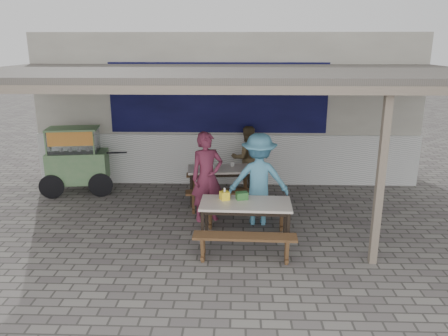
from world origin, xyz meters
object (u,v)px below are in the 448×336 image
Objects in this scene: bench_right_wall at (246,212)px; tissue_box at (225,196)px; condiment_jar at (232,164)px; bench_left_wall at (219,178)px; bench_right_street at (245,242)px; patron_right_table at (259,179)px; vendor_cart at (77,158)px; bench_left_street at (223,196)px; condiment_bowl at (211,167)px; patron_street_side at (207,177)px; patron_wall_side at (247,158)px; donation_box at (242,196)px; table_left at (221,172)px; table_right at (246,207)px.

tissue_box is (-0.37, -0.49, 0.48)m from bench_right_wall.
bench_left_wall is at bearing 124.39° from condiment_jar.
bench_left_wall is 0.94× the size of bench_right_street.
patron_right_table reaches higher than tissue_box.
vendor_cart is at bearing 175.75° from bench_left_wall.
tissue_box is at bearing -92.50° from bench_left_street.
condiment_bowl reaches higher than bench_left_street.
vendor_cart is at bearing 129.48° from patron_street_side.
bench_left_wall is at bearing 94.46° from tissue_box.
bench_right_wall is 1.66m from condiment_jar.
patron_wall_side is 7.80× the size of donation_box.
table_left is 0.97× the size of patron_wall_side.
bench_right_street is at bearing 75.35° from patron_wall_side.
bench_left_street is at bearing -102.82° from condiment_jar.
bench_right_street is 0.95m from tissue_box.
bench_right_street is 1.88m from patron_street_side.
tissue_box is 0.74× the size of donation_box.
patron_right_table reaches higher than condiment_jar.
bench_left_street is 0.70m from patron_street_side.
donation_box is at bearing -83.06° from table_left.
tissue_box is (-0.42, -2.80, 0.08)m from patron_wall_side.
patron_wall_side is 0.86× the size of patron_right_table.
patron_wall_side is (0.62, 0.31, 0.40)m from bench_left_wall.
vendor_cart is 19.74× the size of condiment_jar.
vendor_cart is (-3.70, 3.16, 0.47)m from bench_right_street.
bench_left_street is 0.87× the size of patron_street_side.
table_right is 10.80× the size of tissue_box.
patron_wall_side is 2.84m from tissue_box.
vendor_cart is 3.81m from patron_wall_side.
bench_left_street is at bearing 105.83° from donation_box.
patron_right_table is at bearing -42.09° from bench_left_street.
tissue_box reaches higher than table_left.
patron_street_side is at bearing 54.31° from patron_wall_side.
table_right is 2.21m from condiment_jar.
tissue_box is (0.07, -1.30, 0.48)m from bench_left_street.
patron_street_side reaches higher than bench_left_wall.
bench_left_street is at bearing 102.90° from bench_right_street.
bench_right_wall is 0.78m from tissue_box.
table_left is 2.09m from table_right.
bench_left_wall is (-0.12, 1.19, 0.00)m from bench_left_street.
condiment_bowl is at bearing -156.46° from condiment_jar.
table_left is 10.26× the size of tissue_box.
patron_street_side is 1.23m from condiment_jar.
condiment_jar reaches higher than table_left.
vendor_cart reaches higher than condiment_bowl.
vendor_cart is 4.37m from donation_box.
tissue_box reaches higher than bench_right_wall.
bench_left_street is at bearing -65.72° from condiment_bowl.
vendor_cart is (-3.72, 2.54, 0.13)m from table_right.
patron_street_side reaches higher than tissue_box.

